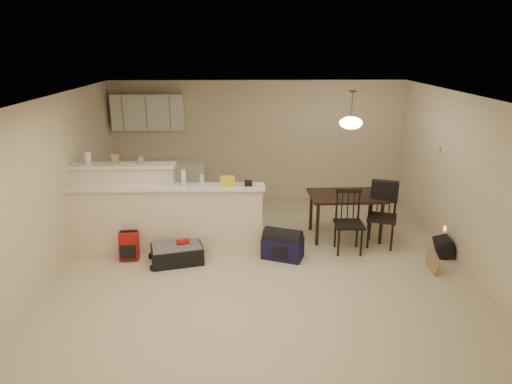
{
  "coord_description": "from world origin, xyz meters",
  "views": [
    {
      "loc": [
        -0.24,
        -5.87,
        3.18
      ],
      "look_at": [
        -0.1,
        0.7,
        1.05
      ],
      "focal_mm": 32.0,
      "sensor_mm": 36.0,
      "label": 1
    }
  ],
  "objects_px": {
    "pendant_lamp": "(351,122)",
    "dining_chair_far": "(382,216)",
    "dining_table": "(346,200)",
    "navy_duffel": "(283,248)",
    "suitcase": "(177,254)",
    "black_daypack": "(444,247)",
    "dining_chair_near": "(349,222)",
    "red_backpack": "(129,246)"
  },
  "relations": [
    {
      "from": "pendant_lamp",
      "to": "dining_chair_far",
      "type": "xyz_separation_m",
      "value": [
        0.52,
        -0.38,
        -1.47
      ]
    },
    {
      "from": "dining_table",
      "to": "dining_chair_far",
      "type": "distance_m",
      "value": 0.66
    },
    {
      "from": "navy_duffel",
      "to": "suitcase",
      "type": "bearing_deg",
      "value": -155.35
    },
    {
      "from": "pendant_lamp",
      "to": "black_daypack",
      "type": "distance_m",
      "value": 2.45
    },
    {
      "from": "dining_table",
      "to": "pendant_lamp",
      "type": "bearing_deg",
      "value": 25.09
    },
    {
      "from": "dining_table",
      "to": "black_daypack",
      "type": "height_order",
      "value": "dining_table"
    },
    {
      "from": "navy_duffel",
      "to": "black_daypack",
      "type": "xyz_separation_m",
      "value": [
        2.54,
        0.02,
        -0.02
      ]
    },
    {
      "from": "dining_table",
      "to": "black_daypack",
      "type": "bearing_deg",
      "value": -30.7
    },
    {
      "from": "black_daypack",
      "to": "pendant_lamp",
      "type": "bearing_deg",
      "value": 71.21
    },
    {
      "from": "dining_table",
      "to": "suitcase",
      "type": "bearing_deg",
      "value": -163.14
    },
    {
      "from": "dining_table",
      "to": "dining_chair_far",
      "type": "bearing_deg",
      "value": -37.28
    },
    {
      "from": "dining_chair_near",
      "to": "dining_chair_far",
      "type": "xyz_separation_m",
      "value": [
        0.59,
        0.23,
        0.02
      ]
    },
    {
      "from": "red_backpack",
      "to": "pendant_lamp",
      "type": "bearing_deg",
      "value": 7.92
    },
    {
      "from": "red_backpack",
      "to": "black_daypack",
      "type": "height_order",
      "value": "red_backpack"
    },
    {
      "from": "suitcase",
      "to": "black_daypack",
      "type": "xyz_separation_m",
      "value": [
        4.16,
        0.12,
        0.02
      ]
    },
    {
      "from": "dining_table",
      "to": "black_daypack",
      "type": "distance_m",
      "value": 1.7
    },
    {
      "from": "dining_chair_near",
      "to": "navy_duffel",
      "type": "relative_size",
      "value": 1.64
    },
    {
      "from": "dining_table",
      "to": "black_daypack",
      "type": "relative_size",
      "value": 3.79
    },
    {
      "from": "pendant_lamp",
      "to": "suitcase",
      "type": "bearing_deg",
      "value": -161.66
    },
    {
      "from": "pendant_lamp",
      "to": "dining_chair_near",
      "type": "bearing_deg",
      "value": -96.29
    },
    {
      "from": "pendant_lamp",
      "to": "black_daypack",
      "type": "relative_size",
      "value": 1.88
    },
    {
      "from": "dining_chair_far",
      "to": "black_daypack",
      "type": "bearing_deg",
      "value": -5.34
    },
    {
      "from": "navy_duffel",
      "to": "pendant_lamp",
      "type": "bearing_deg",
      "value": 56.66
    },
    {
      "from": "dining_chair_near",
      "to": "red_backpack",
      "type": "xyz_separation_m",
      "value": [
        -3.44,
        -0.19,
        -0.29
      ]
    },
    {
      "from": "dining_table",
      "to": "suitcase",
      "type": "relative_size",
      "value": 1.64
    },
    {
      "from": "dining_table",
      "to": "dining_chair_near",
      "type": "bearing_deg",
      "value": -97.77
    },
    {
      "from": "pendant_lamp",
      "to": "navy_duffel",
      "type": "bearing_deg",
      "value": -144.36
    },
    {
      "from": "pendant_lamp",
      "to": "black_daypack",
      "type": "height_order",
      "value": "pendant_lamp"
    },
    {
      "from": "pendant_lamp",
      "to": "dining_chair_far",
      "type": "distance_m",
      "value": 1.6
    },
    {
      "from": "dining_table",
      "to": "suitcase",
      "type": "xyz_separation_m",
      "value": [
        -2.75,
        -0.91,
        -0.55
      ]
    },
    {
      "from": "dining_chair_near",
      "to": "dining_table",
      "type": "bearing_deg",
      "value": 85.2
    },
    {
      "from": "suitcase",
      "to": "navy_duffel",
      "type": "distance_m",
      "value": 1.63
    },
    {
      "from": "pendant_lamp",
      "to": "navy_duffel",
      "type": "relative_size",
      "value": 1.01
    },
    {
      "from": "dining_chair_near",
      "to": "navy_duffel",
      "type": "xyz_separation_m",
      "value": [
        -1.06,
        -0.21,
        -0.33
      ]
    },
    {
      "from": "dining_chair_far",
      "to": "dining_chair_near",
      "type": "bearing_deg",
      "value": -139.4
    },
    {
      "from": "dining_chair_near",
      "to": "dining_chair_far",
      "type": "height_order",
      "value": "dining_chair_far"
    },
    {
      "from": "dining_table",
      "to": "suitcase",
      "type": "distance_m",
      "value": 2.95
    },
    {
      "from": "black_daypack",
      "to": "dining_chair_near",
      "type": "bearing_deg",
      "value": 93.25
    },
    {
      "from": "navy_duffel",
      "to": "dining_chair_far",
      "type": "bearing_deg",
      "value": 35.73
    },
    {
      "from": "suitcase",
      "to": "red_backpack",
      "type": "distance_m",
      "value": 0.77
    },
    {
      "from": "dining_chair_far",
      "to": "suitcase",
      "type": "relative_size",
      "value": 1.37
    },
    {
      "from": "dining_chair_far",
      "to": "navy_duffel",
      "type": "bearing_deg",
      "value": -145.73
    }
  ]
}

